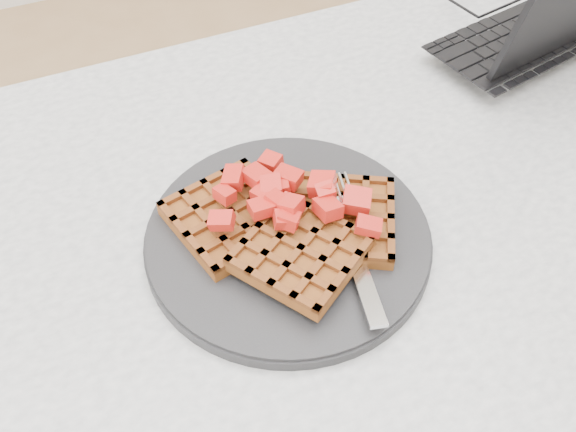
{
  "coord_description": "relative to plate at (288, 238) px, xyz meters",
  "views": [
    {
      "loc": [
        -0.29,
        -0.34,
        1.24
      ],
      "look_at": [
        -0.12,
        0.03,
        0.79
      ],
      "focal_mm": 40.0,
      "sensor_mm": 36.0,
      "label": 1
    }
  ],
  "objects": [
    {
      "name": "strawberry_pile",
      "position": [
        0.0,
        -0.0,
        0.05
      ],
      "size": [
        0.15,
        0.15,
        0.02
      ],
      "primitive_type": null,
      "color": "#A41411",
      "rests_on": "waffles"
    },
    {
      "name": "table",
      "position": [
        0.12,
        -0.03,
        -0.12
      ],
      "size": [
        1.2,
        0.8,
        0.75
      ],
      "color": "silver",
      "rests_on": "ground"
    },
    {
      "name": "waffles",
      "position": [
        0.0,
        -0.0,
        0.02
      ],
      "size": [
        0.23,
        0.21,
        0.03
      ],
      "color": "brown",
      "rests_on": "plate"
    },
    {
      "name": "plate",
      "position": [
        0.0,
        0.0,
        0.0
      ],
      "size": [
        0.28,
        0.28,
        0.02
      ],
      "primitive_type": "cylinder",
      "color": "black",
      "rests_on": "table"
    },
    {
      "name": "fork",
      "position": [
        0.05,
        -0.04,
        0.02
      ],
      "size": [
        0.07,
        0.18,
        0.02
      ],
      "primitive_type": null,
      "rotation": [
        0.0,
        0.0,
        -0.24
      ],
      "color": "silver",
      "rests_on": "plate"
    },
    {
      "name": "laptop",
      "position": [
        0.44,
        0.2,
        0.03
      ],
      "size": [
        0.35,
        0.28,
        0.21
      ],
      "rotation": [
        0.0,
        0.0,
        3.33
      ],
      "color": "black",
      "rests_on": "table"
    }
  ]
}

